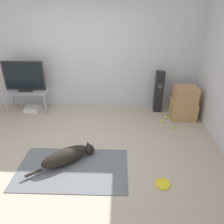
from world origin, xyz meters
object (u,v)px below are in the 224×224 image
cardboard_box_upper (186,95)px  tennis_ball_by_boxes (166,117)px  tv_stand (27,93)px  tv (24,77)px  floor_speaker (159,92)px  frisbee (163,184)px  tennis_ball_loose_on_carpet (172,127)px  game_console (32,109)px  cardboard_box_lower (183,110)px  tennis_ball_near_speaker (162,121)px  dog (67,156)px

cardboard_box_upper → tennis_ball_by_boxes: size_ratio=7.05×
tv_stand → tv: bearing=90.0°
cardboard_box_upper → floor_speaker: 0.61m
frisbee → tennis_ball_loose_on_carpet: 1.63m
tv_stand → game_console: bearing=-1.4°
tv → tennis_ball_by_boxes: (3.19, -0.30, -0.81)m
cardboard_box_lower → tv: (-3.55, 0.22, 0.66)m
tennis_ball_near_speaker → tennis_ball_loose_on_carpet: 0.29m
frisbee → tv: (-2.77, 2.28, 0.83)m
frisbee → cardboard_box_upper: bearing=69.0°
dog → tennis_ball_loose_on_carpet: dog is taller
tennis_ball_by_boxes → tennis_ball_loose_on_carpet: size_ratio=1.00×
tennis_ball_loose_on_carpet → cardboard_box_upper: bearing=57.5°
cardboard_box_upper → floor_speaker: floor_speaker is taller
game_console → frisbee: bearing=-39.9°
tv → floor_speaker: bearing=1.8°
frisbee → tennis_ball_by_boxes: 2.02m
floor_speaker → tennis_ball_by_boxes: floor_speaker is taller
cardboard_box_upper → tv: tv is taller
cardboard_box_lower → floor_speaker: 0.67m
tv → tennis_ball_near_speaker: 3.21m
tv_stand → cardboard_box_lower: bearing=-3.5°
game_console → tennis_ball_by_boxes: bearing=-5.4°
floor_speaker → cardboard_box_upper: bearing=-29.5°
tennis_ball_loose_on_carpet → tv_stand: bearing=167.6°
cardboard_box_lower → tv: bearing=176.5°
frisbee → cardboard_box_lower: size_ratio=0.43×
tennis_ball_by_boxes → game_console: game_console is taller
dog → floor_speaker: bearing=48.4°
tennis_ball_near_speaker → floor_speaker: bearing=92.4°
tennis_ball_near_speaker → tennis_ball_loose_on_carpet: same height
tv → tennis_ball_near_speaker: size_ratio=13.89×
tv → tennis_ball_by_boxes: 3.30m
dog → game_console: 2.24m
tv → tennis_ball_near_speaker: tv is taller
cardboard_box_upper → tv: (-3.57, 0.20, 0.30)m
frisbee → tennis_ball_near_speaker: 1.81m
frisbee → floor_speaker: 2.43m
frisbee → cardboard_box_lower: cardboard_box_lower is taller
game_console → tv_stand: bearing=178.6°
frisbee → floor_speaker: size_ratio=0.24×
cardboard_box_upper → tv: bearing=176.7°
tennis_ball_near_speaker → dog: bearing=-142.0°
cardboard_box_upper → game_console: size_ratio=1.40×
game_console → tennis_ball_loose_on_carpet: bearing=-12.6°
dog → floor_speaker: 2.63m
cardboard_box_upper → game_console: (-3.51, 0.20, -0.50)m
tv → cardboard_box_upper: bearing=-3.3°
tennis_ball_by_boxes → game_console: 3.14m
frisbee → tennis_ball_by_boxes: bearing=78.1°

